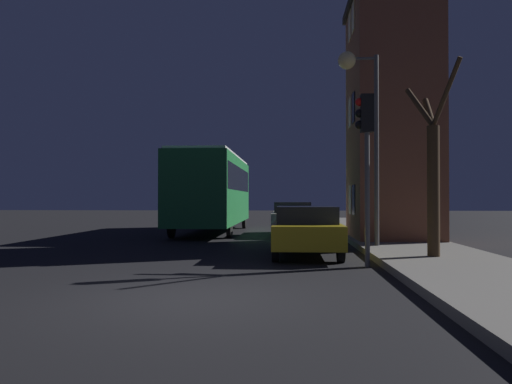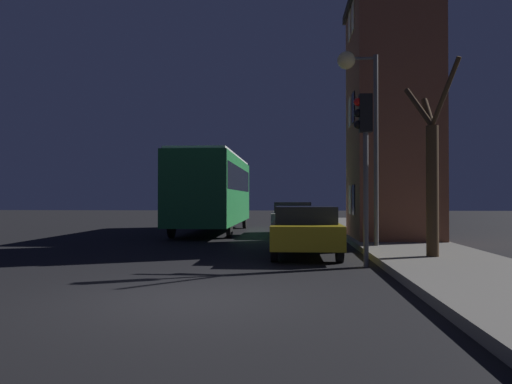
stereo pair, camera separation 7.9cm
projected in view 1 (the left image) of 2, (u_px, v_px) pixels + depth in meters
name	position (u px, v px, depth m)	size (l,w,h in m)	color
ground_plane	(190.00, 298.00, 8.11)	(120.00, 120.00, 0.00)	black
brick_building	(391.00, 116.00, 18.57)	(3.15, 4.30, 9.00)	brown
streetlamp	(359.00, 95.00, 15.41)	(1.25, 0.56, 6.01)	#4C4C4C
traffic_light	(366.00, 143.00, 11.80)	(0.43, 0.24, 4.10)	#4C4C4C
bare_tree	(433.00, 174.00, 12.49)	(1.05, 1.62, 4.81)	#382819
bus	(213.00, 187.00, 23.88)	(2.61, 10.41, 3.65)	#1E6B33
car_near_lane	(306.00, 229.00, 14.06)	(1.83, 4.45, 1.41)	olive
car_mid_lane	(292.00, 218.00, 22.09)	(1.76, 4.40, 1.47)	beige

